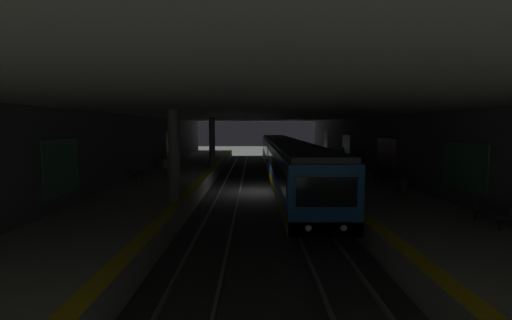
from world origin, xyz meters
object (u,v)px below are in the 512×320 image
object	(u,v)px
suitcase_rolling	(344,175)
bench_left_far	(359,164)
bench_left_mid	(380,172)
bench_left_near	(489,211)
bench_right_mid	(162,163)
pillar_near	(174,157)
person_standing_far	(307,153)
person_walking_mid	(340,160)
person_waiting_near	(165,167)
person_boarding	(343,155)
trash_bin	(403,187)
bench_right_near	(138,173)
metro_train	(284,158)
pillar_far	(212,142)

from	to	relation	value
suitcase_rolling	bench_left_far	bearing A→B (deg)	-25.89
bench_left_mid	bench_left_far	distance (m)	5.02
bench_left_near	bench_right_mid	distance (m)	24.72
bench_left_far	pillar_near	bearing A→B (deg)	134.39
bench_left_far	suitcase_rolling	bearing A→B (deg)	154.11
pillar_near	person_standing_far	distance (m)	22.27
person_walking_mid	suitcase_rolling	bearing A→B (deg)	169.58
bench_left_near	person_waiting_near	bearing A→B (deg)	52.21
bench_left_far	person_standing_far	size ratio (longest dim) A/B	0.99
pillar_near	suitcase_rolling	distance (m)	12.68
bench_left_near	person_boarding	xyz separation A→B (m)	(20.97, 0.28, 0.42)
pillar_near	trash_bin	world-z (taller)	pillar_near
bench_right_near	person_boarding	size ratio (longest dim) A/B	0.99
bench_right_mid	suitcase_rolling	xyz separation A→B (m)	(-6.61, -14.44, -0.18)
person_boarding	person_walking_mid	bearing A→B (deg)	162.52
bench_right_near	bench_right_mid	distance (m)	6.57
bench_left_mid	suitcase_rolling	xyz separation A→B (m)	(-0.39, 2.63, -0.18)
suitcase_rolling	trash_bin	world-z (taller)	suitcase_rolling
metro_train	person_boarding	distance (m)	6.99
bench_right_mid	suitcase_rolling	world-z (taller)	suitcase_rolling
bench_left_near	bench_left_far	world-z (taller)	same
bench_left_near	bench_left_far	distance (m)	16.68
metro_train	bench_left_near	size ratio (longest dim) A/B	21.12
bench_left_mid	person_walking_mid	world-z (taller)	person_walking_mid
bench_right_near	person_waiting_near	size ratio (longest dim) A/B	1.06
bench_left_far	person_standing_far	bearing A→B (deg)	23.79
bench_right_near	suitcase_rolling	world-z (taller)	suitcase_rolling
pillar_far	person_standing_far	xyz separation A→B (m)	(4.32, -9.61, -1.34)
pillar_far	suitcase_rolling	distance (m)	13.48
pillar_far	bench_left_near	bearing A→B (deg)	-146.94
person_walking_mid	person_boarding	xyz separation A→B (m)	(4.28, -1.35, 0.04)
metro_train	bench_left_near	xyz separation A→B (m)	(-17.49, -6.33, -0.45)
suitcase_rolling	trash_bin	xyz separation A→B (m)	(-5.23, -1.89, 0.08)
metro_train	bench_right_mid	xyz separation A→B (m)	(0.40, 10.73, -0.45)
bench_left_far	bench_right_near	xyz separation A→B (m)	(-5.37, 17.07, 0.00)
bench_left_mid	suitcase_rolling	size ratio (longest dim) A/B	1.71
pillar_far	metro_train	distance (m)	7.07
bench_right_mid	person_walking_mid	xyz separation A→B (m)	(-1.19, -15.44, 0.38)
bench_left_near	bench_left_mid	xyz separation A→B (m)	(11.65, 0.00, 0.00)
bench_left_near	person_walking_mid	distance (m)	16.77
pillar_far	bench_left_mid	bearing A→B (deg)	-122.30
pillar_far	bench_right_near	size ratio (longest dim) A/B	2.68
bench_left_near	trash_bin	xyz separation A→B (m)	(6.03, 0.73, -0.10)
metro_train	bench_left_near	world-z (taller)	metro_train
bench_left_mid	bench_right_near	world-z (taller)	same
bench_left_mid	suitcase_rolling	distance (m)	2.66
person_walking_mid	person_waiting_near	bearing A→B (deg)	109.49
person_boarding	person_standing_far	bearing A→B (deg)	43.63
bench_right_near	person_standing_far	world-z (taller)	person_standing_far
metro_train	bench_left_mid	world-z (taller)	metro_train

